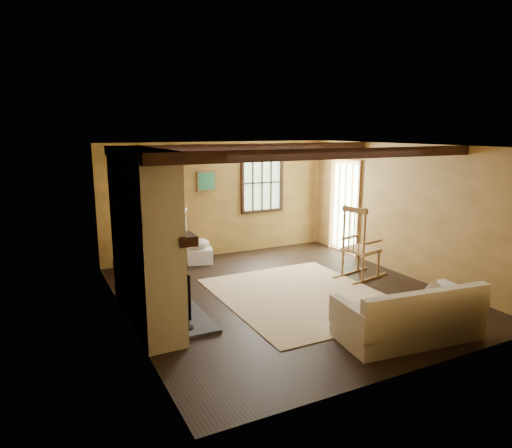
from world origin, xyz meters
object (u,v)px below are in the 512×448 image
sofa (411,319)px  laundry_basket (200,256)px  rocking_chair (360,248)px  armchair (153,255)px  fireplace (145,244)px

sofa → laundry_basket: 4.61m
rocking_chair → sofa: 2.52m
sofa → armchair: (-2.23, 4.25, 0.06)m
fireplace → rocking_chair: (3.87, 0.15, -0.54)m
rocking_chair → fireplace: bearing=79.6°
fireplace → rocking_chair: 3.91m
rocking_chair → armchair: 3.81m
fireplace → laundry_basket: 2.96m
sofa → laundry_basket: sofa is taller
rocking_chair → armchair: rocking_chair is taller
laundry_basket → armchair: armchair is taller
fireplace → laundry_basket: fireplace is taller
fireplace → rocking_chair: size_ratio=1.81×
fireplace → sofa: fireplace is taller
fireplace → armchair: size_ratio=3.31×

